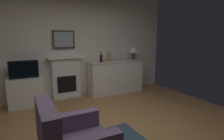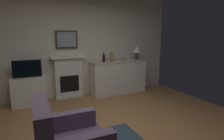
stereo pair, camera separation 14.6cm
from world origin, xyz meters
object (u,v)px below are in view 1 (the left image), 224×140
object	(u,v)px
sideboard_cabinet	(116,77)
table_lamp	(133,50)
wine_glass_center	(117,57)
wine_glass_right	(121,57)
wine_bottle	(101,58)
wine_glass_left	(113,57)
fireplace_unit	(66,78)
tv_set	(24,69)
framed_picture	(64,39)
tv_cabinet	(26,92)
vase_decorative	(109,57)

from	to	relation	value
sideboard_cabinet	table_lamp	size ratio (longest dim) A/B	3.97
wine_glass_center	wine_glass_right	world-z (taller)	same
wine_bottle	wine_glass_left	xyz separation A→B (m)	(0.39, 0.04, 0.01)
fireplace_unit	wine_glass_left	bearing A→B (deg)	-7.49
wine_bottle	tv_set	size ratio (longest dim) A/B	0.47
wine_bottle	wine_glass_center	size ratio (longest dim) A/B	1.76
framed_picture	tv_set	bearing A→B (deg)	-166.69
wine_glass_left	wine_glass_right	xyz separation A→B (m)	(0.22, -0.06, 0.00)
table_lamp	wine_glass_left	size ratio (longest dim) A/B	2.42
table_lamp	wine_glass_left	world-z (taller)	table_lamp
framed_picture	wine_glass_center	xyz separation A→B (m)	(1.41, -0.22, -0.49)
wine_glass_left	tv_cabinet	xyz separation A→B (m)	(-2.28, 0.01, -0.70)
vase_decorative	tv_set	size ratio (longest dim) A/B	0.45
framed_picture	tv_cabinet	distance (m)	1.55
table_lamp	wine_bottle	size ratio (longest dim) A/B	1.38
tv_set	wine_glass_left	bearing A→B (deg)	0.36
wine_glass_left	vase_decorative	bearing A→B (deg)	-160.23
tv_cabinet	sideboard_cabinet	bearing A→B (deg)	-0.37
tv_cabinet	wine_bottle	bearing A→B (deg)	-1.53
wine_glass_center	wine_glass_left	bearing A→B (deg)	178.73
framed_picture	wine_glass_left	xyz separation A→B (m)	(1.30, -0.22, -0.49)
fireplace_unit	framed_picture	xyz separation A→B (m)	(-0.00, 0.05, 0.98)
wine_glass_right	vase_decorative	xyz separation A→B (m)	(-0.38, 0.01, 0.02)
wine_glass_center	sideboard_cabinet	bearing A→B (deg)	-173.54
framed_picture	wine_bottle	bearing A→B (deg)	-15.79
wine_glass_center	tv_cabinet	xyz separation A→B (m)	(-2.39, 0.01, -0.70)
framed_picture	wine_glass_center	bearing A→B (deg)	-8.81
wine_glass_right	tv_cabinet	distance (m)	2.59
wine_glass_center	tv_set	distance (m)	2.39
fireplace_unit	vase_decorative	size ratio (longest dim) A/B	3.91
sideboard_cabinet	vase_decorative	bearing A→B (deg)	-167.94
tv_cabinet	wine_glass_right	bearing A→B (deg)	-1.66
sideboard_cabinet	wine_glass_center	bearing A→B (deg)	6.46
sideboard_cabinet	tv_set	size ratio (longest dim) A/B	2.56
framed_picture	wine_glass_right	xyz separation A→B (m)	(1.52, -0.28, -0.49)
fireplace_unit	sideboard_cabinet	xyz separation A→B (m)	(1.38, -0.18, -0.09)
sideboard_cabinet	wine_glass_center	xyz separation A→B (m)	(0.03, 0.00, 0.58)
wine_glass_left	wine_glass_center	bearing A→B (deg)	-1.27
vase_decorative	tv_set	xyz separation A→B (m)	(-2.12, 0.04, -0.18)
vase_decorative	fireplace_unit	bearing A→B (deg)	168.78
table_lamp	tv_cabinet	xyz separation A→B (m)	(-2.95, 0.02, -0.86)
wine_glass_right	wine_bottle	bearing A→B (deg)	177.95
table_lamp	wine_bottle	world-z (taller)	table_lamp
tv_set	wine_glass_center	bearing A→B (deg)	0.28
sideboard_cabinet	tv_cabinet	size ratio (longest dim) A/B	2.12
tv_set	sideboard_cabinet	bearing A→B (deg)	0.20
sideboard_cabinet	vase_decorative	distance (m)	0.64
framed_picture	table_lamp	xyz separation A→B (m)	(1.97, -0.22, -0.33)
wine_bottle	vase_decorative	bearing A→B (deg)	-3.58
sideboard_cabinet	wine_bottle	xyz separation A→B (m)	(-0.47, -0.04, 0.56)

